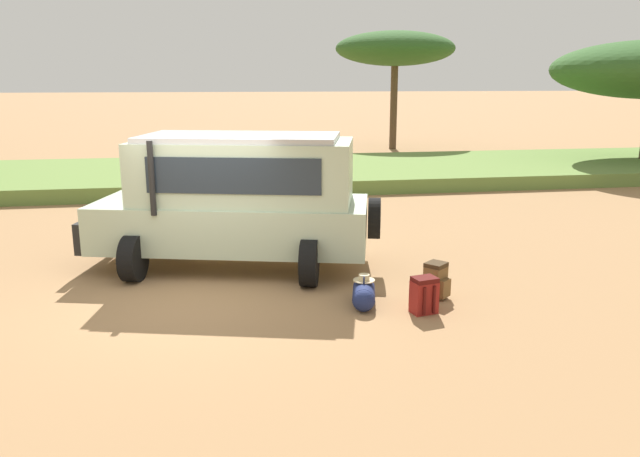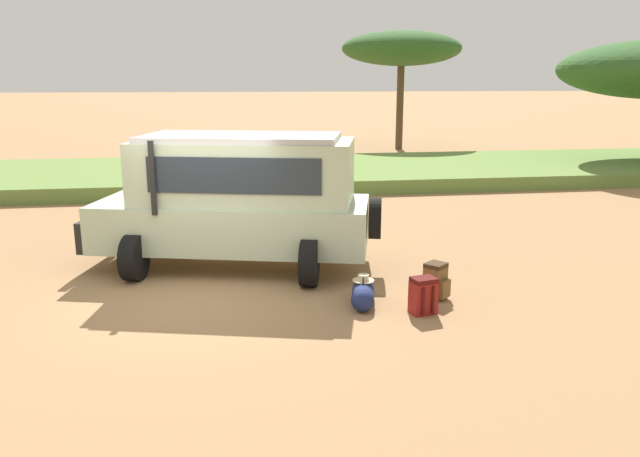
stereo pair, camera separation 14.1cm
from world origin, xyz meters
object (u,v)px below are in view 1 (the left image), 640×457
object	(u,v)px
safari_vehicle	(237,198)
duffel_bag_low_black_case	(364,293)
backpack_beside_front_wheel	(436,281)
backpack_cluster_center	(424,295)
acacia_tree_centre_back	(395,49)

from	to	relation	value
safari_vehicle	duffel_bag_low_black_case	bearing A→B (deg)	-51.88
safari_vehicle	backpack_beside_front_wheel	bearing A→B (deg)	-36.54
backpack_beside_front_wheel	backpack_cluster_center	distance (m)	0.70
duffel_bag_low_black_case	acacia_tree_centre_back	bearing A→B (deg)	72.72
backpack_beside_front_wheel	acacia_tree_centre_back	distance (m)	22.23
safari_vehicle	backpack_beside_front_wheel	size ratio (longest dim) A/B	9.38
backpack_beside_front_wheel	duffel_bag_low_black_case	xyz separation A→B (m)	(-1.19, -0.08, -0.10)
safari_vehicle	duffel_bag_low_black_case	xyz separation A→B (m)	(1.81, -2.31, -1.11)
acacia_tree_centre_back	backpack_cluster_center	bearing A→B (deg)	-104.97
acacia_tree_centre_back	safari_vehicle	bearing A→B (deg)	-114.01
duffel_bag_low_black_case	backpack_beside_front_wheel	bearing A→B (deg)	3.97
backpack_beside_front_wheel	backpack_cluster_center	size ratio (longest dim) A/B	1.05
acacia_tree_centre_back	duffel_bag_low_black_case	bearing A→B (deg)	-107.28
safari_vehicle	acacia_tree_centre_back	bearing A→B (deg)	65.99
safari_vehicle	acacia_tree_centre_back	xyz separation A→B (m)	(8.40, 18.86, 3.49)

